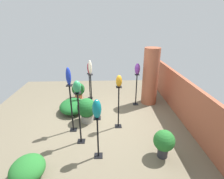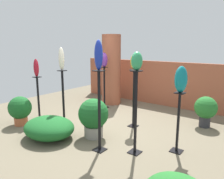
# 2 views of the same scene
# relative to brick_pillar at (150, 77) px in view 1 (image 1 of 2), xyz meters

# --- Properties ---
(ground_plane) EXTENTS (8.00, 8.00, 0.00)m
(ground_plane) POSITION_rel_brick_pillar_xyz_m (1.23, -1.82, -1.08)
(ground_plane) COLOR #6B604C
(brick_wall_back) EXTENTS (5.60, 0.12, 1.35)m
(brick_wall_back) POSITION_rel_brick_pillar_xyz_m (1.23, 0.80, -0.40)
(brick_wall_back) COLOR #9E5138
(brick_wall_back) RESTS_ON ground
(brick_pillar) EXTENTS (0.58, 0.58, 2.16)m
(brick_pillar) POSITION_rel_brick_pillar_xyz_m (0.00, 0.00, 0.00)
(brick_pillar) COLOR #9E5138
(brick_pillar) RESTS_ON ground
(pedestal_teal) EXTENTS (0.20, 0.20, 1.07)m
(pedestal_teal) POSITION_rel_brick_pillar_xyz_m (2.89, -1.91, -0.59)
(pedestal_teal) COLOR black
(pedestal_teal) RESTS_ON ground
(pedestal_amber) EXTENTS (0.20, 0.20, 1.32)m
(pedestal_amber) POSITION_rel_brick_pillar_xyz_m (1.64, -1.33, -0.47)
(pedestal_amber) COLOR black
(pedestal_amber) RESTS_ON ground
(pedestal_jade) EXTENTS (0.20, 0.20, 1.44)m
(pedestal_jade) POSITION_rel_brick_pillar_xyz_m (2.32, -2.39, -0.41)
(pedestal_jade) COLOR black
(pedestal_jade) RESTS_ON ground
(pedestal_ivory) EXTENTS (0.20, 0.20, 1.29)m
(pedestal_ivory) POSITION_rel_brick_pillar_xyz_m (0.30, -2.23, -0.49)
(pedestal_ivory) COLOR black
(pedestal_ivory) RESTS_ON ground
(pedestal_violet) EXTENTS (0.20, 0.20, 1.22)m
(pedestal_violet) POSITION_rel_brick_pillar_xyz_m (0.15, -0.54, -0.52)
(pedestal_violet) COLOR black
(pedestal_violet) RESTS_ON ground
(pedestal_cobalt) EXTENTS (0.20, 0.20, 1.43)m
(pedestal_cobalt) POSITION_rel_brick_pillar_xyz_m (1.78, -2.69, -0.42)
(pedestal_cobalt) COLOR black
(pedestal_cobalt) RESTS_ON ground
(pedestal_ruby) EXTENTS (0.20, 0.20, 1.09)m
(pedestal_ruby) POSITION_rel_brick_pillar_xyz_m (-0.49, -2.35, -0.58)
(pedestal_ruby) COLOR black
(pedestal_ruby) RESTS_ON ground
(art_vase_teal) EXTENTS (0.21, 0.20, 0.44)m
(art_vase_teal) POSITION_rel_brick_pillar_xyz_m (2.89, -1.91, 0.21)
(art_vase_teal) COLOR #0F727A
(art_vase_teal) RESTS_ON pedestal_teal
(art_vase_amber) EXTENTS (0.19, 0.17, 0.34)m
(art_vase_amber) POSITION_rel_brick_pillar_xyz_m (1.64, -1.33, 0.41)
(art_vase_amber) COLOR orange
(art_vase_amber) RESTS_ON pedestal_amber
(art_vase_jade) EXTENTS (0.18, 0.20, 0.30)m
(art_vase_jade) POSITION_rel_brick_pillar_xyz_m (2.32, -2.39, 0.51)
(art_vase_jade) COLOR #2D9356
(art_vase_jade) RESTS_ON pedestal_jade
(art_vase_ivory) EXTENTS (0.12, 0.13, 0.51)m
(art_vase_ivory) POSITION_rel_brick_pillar_xyz_m (0.30, -2.23, 0.46)
(art_vase_ivory) COLOR beige
(art_vase_ivory) RESTS_ON pedestal_ivory
(art_vase_violet) EXTENTS (0.20, 0.20, 0.41)m
(art_vase_violet) POSITION_rel_brick_pillar_xyz_m (0.15, -0.54, 0.34)
(art_vase_violet) COLOR #6B2D8C
(art_vase_violet) RESTS_ON pedestal_violet
(art_vase_cobalt) EXTENTS (0.15, 0.14, 0.50)m
(art_vase_cobalt) POSITION_rel_brick_pillar_xyz_m (1.78, -2.69, 0.60)
(art_vase_cobalt) COLOR #192D9E
(art_vase_cobalt) RESTS_ON pedestal_cobalt
(art_vase_ruby) EXTENTS (0.12, 0.12, 0.43)m
(art_vase_ruby) POSITION_rel_brick_pillar_xyz_m (-0.49, -2.35, 0.22)
(art_vase_ruby) COLOR maroon
(art_vase_ruby) RESTS_ON pedestal_ruby
(potted_plant_near_pillar) EXTENTS (0.50, 0.50, 0.71)m
(potted_plant_near_pillar) POSITION_rel_brick_pillar_xyz_m (2.96, -0.37, -0.66)
(potted_plant_near_pillar) COLOR #2D2D33
(potted_plant_near_pillar) RESTS_ON ground
(potted_plant_mid_right) EXTENTS (0.61, 0.61, 0.80)m
(potted_plant_mid_right) POSITION_rel_brick_pillar_xyz_m (1.30, -2.31, -0.64)
(potted_plant_mid_right) COLOR gray
(potted_plant_mid_right) RESTS_ON ground
(potted_plant_mid_left) EXTENTS (0.53, 0.53, 0.68)m
(potted_plant_mid_left) POSITION_rel_brick_pillar_xyz_m (-0.52, -2.83, -0.70)
(potted_plant_mid_left) COLOR #B25B38
(potted_plant_mid_left) RESTS_ON ground
(foliage_bed_east) EXTENTS (1.10, 0.92, 0.42)m
(foliage_bed_east) POSITION_rel_brick_pillar_xyz_m (0.61, -2.88, -0.87)
(foliage_bed_east) COLOR #195923
(foliage_bed_east) RESTS_ON ground
(foliage_bed_west) EXTENTS (0.78, 0.70, 0.44)m
(foliage_bed_west) POSITION_rel_brick_pillar_xyz_m (3.43, -3.34, -0.86)
(foliage_bed_west) COLOR #236B28
(foliage_bed_west) RESTS_ON ground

